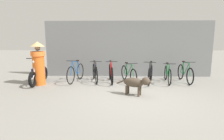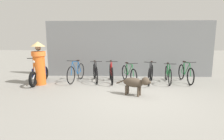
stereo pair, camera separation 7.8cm
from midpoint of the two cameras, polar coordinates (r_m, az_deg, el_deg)
name	(u,v)px [view 2 (the right image)]	position (r m, az deg, el deg)	size (l,w,h in m)	color
ground_plane	(134,97)	(5.41, 7.71, -8.68)	(60.00, 60.00, 0.00)	gray
shop_wall_back	(129,49)	(8.46, 5.80, 6.82)	(7.90, 0.20, 2.62)	slate
bicycle_0	(76,72)	(7.46, -11.30, -0.80)	(0.46, 1.67, 0.92)	black
bicycle_1	(95,73)	(7.39, -5.17, -0.85)	(0.53, 1.69, 0.89)	black
bicycle_2	(111,73)	(7.21, 0.04, -1.06)	(0.46, 1.73, 0.91)	black
bicycle_3	(129,74)	(7.27, 5.80, -1.25)	(0.62, 1.59, 0.83)	black
bicycle_4	(151,74)	(7.17, 12.80, -1.33)	(0.57, 1.64, 0.90)	black
bicycle_5	(168,74)	(7.47, 18.11, -1.36)	(0.46, 1.61, 0.83)	black
bicycle_6	(186,73)	(7.84, 23.17, -1.05)	(0.46, 1.71, 0.88)	black
motorcycle	(39,73)	(7.59, -22.34, -0.91)	(0.58, 1.90, 1.05)	black
stray_dog	(136,83)	(5.44, 8.14, -4.12)	(1.06, 0.63, 0.61)	#4C3F33
person_in_robes	(39,62)	(7.26, -22.46, 2.41)	(0.76, 0.76, 1.67)	orange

